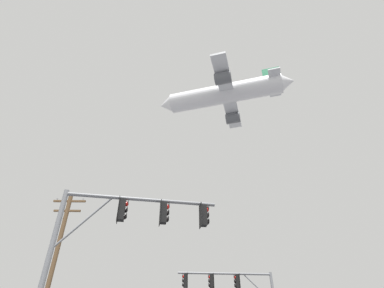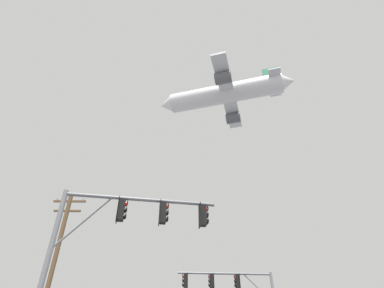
# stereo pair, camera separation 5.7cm
# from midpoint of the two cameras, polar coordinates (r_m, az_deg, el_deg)

# --- Properties ---
(signal_pole_near) EXTENTS (6.30, 1.26, 6.72)m
(signal_pole_near) POSITION_cam_midpoint_polar(r_m,az_deg,el_deg) (12.39, -13.73, -16.04)
(signal_pole_near) COLOR slate
(signal_pole_near) RESTS_ON ground
(utility_pole) EXTENTS (2.20, 0.28, 10.18)m
(utility_pole) POSITION_cam_midpoint_polar(r_m,az_deg,el_deg) (21.06, -25.55, -20.79)
(utility_pole) COLOR brown
(utility_pole) RESTS_ON ground
(airplane) EXTENTS (22.97, 17.74, 6.33)m
(airplane) POSITION_cam_midpoint_polar(r_m,az_deg,el_deg) (50.85, 6.34, 9.61)
(airplane) COLOR white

